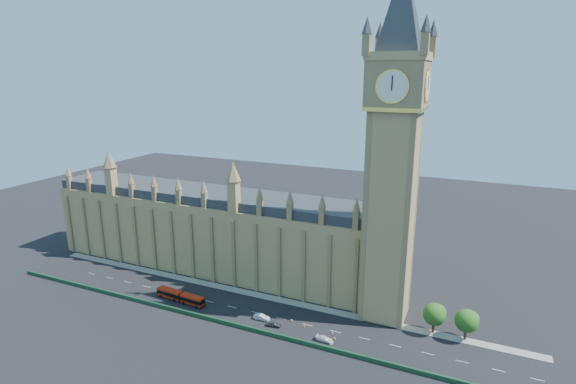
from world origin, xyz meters
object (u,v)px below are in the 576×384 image
at_px(red_bus, 180,297).
at_px(car_silver, 262,317).
at_px(car_grey, 274,324).
at_px(car_white, 325,339).

height_order(red_bus, car_silver, red_bus).
bearing_deg(car_grey, red_bus, 80.17).
distance_m(car_silver, car_white, 19.96).
bearing_deg(car_grey, car_silver, 61.83).
height_order(red_bus, car_grey, red_bus).
height_order(car_silver, car_white, car_silver).
height_order(car_grey, car_silver, car_silver).
bearing_deg(car_silver, car_white, -99.15).
distance_m(red_bus, car_grey, 31.97).
height_order(car_grey, car_white, car_grey).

